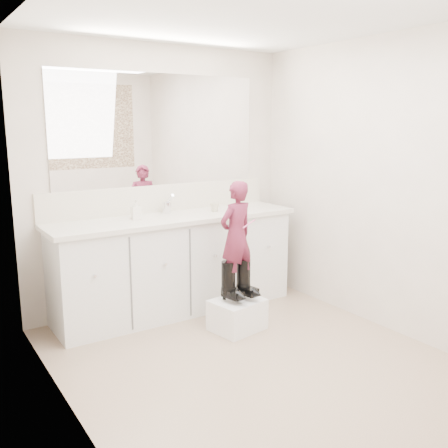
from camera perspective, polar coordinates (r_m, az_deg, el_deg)
floor at (r=3.77m, az=3.55°, el=-15.39°), size 3.00×3.00×0.00m
ceiling at (r=3.44m, az=4.09°, el=23.13°), size 3.00×3.00×0.00m
wall_back at (r=4.68m, az=-7.32°, el=5.21°), size 2.60×0.00×2.60m
wall_left at (r=2.83m, az=-17.76°, el=0.66°), size 0.00×3.00×3.00m
wall_right at (r=4.31m, az=17.83°, el=4.21°), size 0.00×3.00×3.00m
vanity_cabinet at (r=4.59m, az=-5.56°, el=-4.76°), size 2.20×0.55×0.85m
countertop at (r=4.47m, az=-5.58°, el=0.68°), size 2.28×0.58×0.04m
backsplash at (r=4.69m, az=-7.18°, el=2.95°), size 2.28×0.03×0.25m
mirror at (r=4.64m, az=-7.39°, el=10.60°), size 2.00×0.02×1.00m
faucet at (r=4.60m, az=-6.55°, el=1.86°), size 0.08×0.08×0.10m
cup at (r=4.66m, az=-1.08°, el=1.93°), size 0.09×0.09×0.08m
soap_bottle at (r=4.34m, az=-10.05°, el=1.63°), size 0.08×0.08×0.17m
step_stool at (r=4.24m, az=1.51°, el=-10.32°), size 0.46×0.40×0.26m
boot_left at (r=4.12m, az=0.51°, el=-6.59°), size 0.16×0.24×0.34m
boot_right at (r=4.20m, az=2.23°, el=-6.24°), size 0.16×0.24×0.34m
toddler at (r=4.05m, az=1.40°, el=-1.32°), size 0.36×0.27×0.89m
toothbrush at (r=4.01m, az=2.88°, el=0.02°), size 0.14×0.04×0.06m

